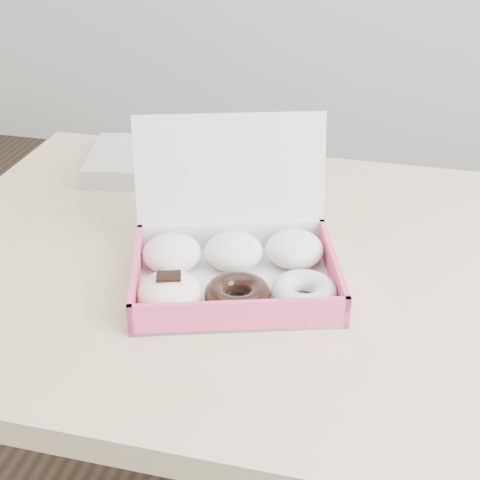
# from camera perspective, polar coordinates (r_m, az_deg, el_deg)

# --- Properties ---
(table) EXTENTS (1.20, 0.80, 0.75)m
(table) POSITION_cam_1_polar(r_m,az_deg,el_deg) (1.07, 4.63, -5.35)
(table) COLOR tan
(table) RESTS_ON ground
(donut_box) EXTENTS (0.35, 0.33, 0.21)m
(donut_box) POSITION_cam_1_polar(r_m,az_deg,el_deg) (0.96, -0.64, -1.80)
(donut_box) COLOR silver
(donut_box) RESTS_ON table
(newspapers) EXTENTS (0.27, 0.23, 0.04)m
(newspapers) POSITION_cam_1_polar(r_m,az_deg,el_deg) (1.31, -7.53, 6.69)
(newspapers) COLOR beige
(newspapers) RESTS_ON table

